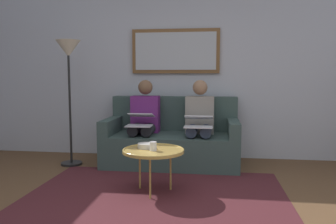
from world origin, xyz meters
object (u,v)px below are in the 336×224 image
laptop_white (199,121)px  coffee_table (153,151)px  framed_mirror (175,51)px  laptop_silver (140,120)px  bowl (146,146)px  cup (153,146)px  person_left (199,120)px  standing_lamp (69,62)px  person_right (144,119)px  couch (172,141)px

laptop_white → coffee_table: bearing=65.2°
framed_mirror → laptop_silver: 1.21m
bowl → laptop_silver: 0.89m
framed_mirror → laptop_silver: size_ratio=3.34×
framed_mirror → cup: (0.04, 1.64, -1.06)m
coffee_table → laptop_silver: laptop_silver is taller
bowl → laptop_white: 0.99m
cup → bowl: cup is taller
bowl → person_left: bearing=-115.3°
cup → laptop_silver: 1.02m
person_left → standing_lamp: (1.71, 0.20, 0.76)m
coffee_table → laptop_white: laptop_white is taller
framed_mirror → person_right: (0.37, 0.46, -0.94)m
couch → laptop_white: bearing=140.0°
framed_mirror → laptop_silver: (0.37, 0.69, -0.92)m
bowl → laptop_white: size_ratio=0.48×
cup → standing_lamp: bearing=-37.2°
laptop_white → standing_lamp: size_ratio=0.21×
person_right → bowl: bearing=102.5°
person_right → standing_lamp: (0.96, 0.20, 0.76)m
couch → bowl: bearing=83.3°
cup → person_right: bearing=-74.2°
person_left → standing_lamp: standing_lamp is taller
cup → laptop_silver: bearing=-70.5°
standing_lamp → laptop_white: bearing=178.4°
coffee_table → standing_lamp: standing_lamp is taller
standing_lamp → coffee_table: bearing=143.8°
framed_mirror → standing_lamp: (1.34, 0.66, -0.18)m
framed_mirror → standing_lamp: 1.50m
framed_mirror → coffee_table: framed_mirror is taller
laptop_white → person_right: size_ratio=0.31×
person_left → person_right: bearing=0.0°
bowl → laptop_silver: (0.24, -0.84, 0.16)m
bowl → framed_mirror: bearing=-95.0°
coffee_table → couch: bearing=-92.0°
couch → person_right: 0.48m
bowl → person_right: (0.24, -1.08, 0.14)m
bowl → coffee_table: bearing=142.4°
person_right → laptop_silver: size_ratio=3.00×
laptop_white → standing_lamp: 1.87m
couch → framed_mirror: bearing=-90.0°
laptop_white → person_right: (0.75, -0.25, -0.02)m
framed_mirror → person_left: framed_mirror is taller
person_right → standing_lamp: size_ratio=0.69×
framed_mirror → cup: framed_mirror is taller
person_right → laptop_silver: person_right is taller
coffee_table → person_right: size_ratio=0.55×
couch → person_right: (0.37, 0.07, 0.30)m
cup → person_left: 1.26m
standing_lamp → framed_mirror: bearing=-153.9°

